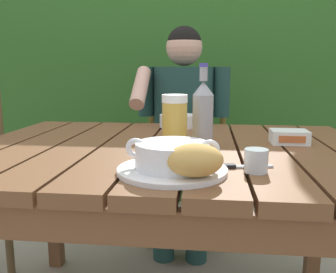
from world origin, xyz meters
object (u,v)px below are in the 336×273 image
soup_bowl (172,155)px  diner_bowl (177,121)px  table_knife (234,166)px  serving_plate (172,170)px  chair_near_diner (185,156)px  beer_glass (175,122)px  bread_roll (195,160)px  water_glass_small (256,161)px  butter_tub (289,137)px  person_eating (182,121)px  beer_bottle (203,113)px

soup_bowl → diner_bowl: (-0.05, 0.70, -0.02)m
table_knife → serving_plate: bearing=-159.4°
chair_near_diner → beer_glass: chair_near_diner is taller
chair_near_diner → diner_bowl: size_ratio=6.08×
table_knife → diner_bowl: bearing=107.4°
serving_plate → bread_roll: bread_roll is taller
chair_near_diner → soup_bowl: size_ratio=4.07×
beer_glass → table_knife: 0.27m
water_glass_small → chair_near_diner: bearing=101.7°
water_glass_small → butter_tub: size_ratio=0.47×
soup_bowl → water_glass_small: bearing=6.9°
chair_near_diner → person_eating: person_eating is taller
table_knife → chair_near_diner: bearing=99.7°
bread_roll → butter_tub: (0.30, 0.46, -0.03)m
chair_near_diner → beer_bottle: bearing=-82.9°
chair_near_diner → bread_roll: bearing=-85.4°
water_glass_small → butter_tub: 0.40m
serving_plate → water_glass_small: 0.21m
beer_glass → diner_bowl: beer_glass is taller
beer_bottle → diner_bowl: (-0.12, 0.39, -0.08)m
beer_glass → chair_near_diner: bearing=91.8°
bread_roll → chair_near_diner: bearing=94.6°
serving_plate → beer_bottle: bearing=77.7°
beer_bottle → butter_tub: beer_bottle is taller
soup_bowl → beer_bottle: bearing=77.7°
soup_bowl → butter_tub: (0.36, 0.39, -0.02)m
bread_roll → beer_bottle: (0.01, 0.38, 0.06)m
person_eating → beer_bottle: 0.76m
chair_near_diner → water_glass_small: bearing=-78.3°
table_knife → person_eating: bearing=101.7°
beer_glass → water_glass_small: beer_glass is taller
person_eating → soup_bowl: bearing=-87.2°
diner_bowl → beer_glass: bearing=-86.1°
butter_tub → table_knife: size_ratio=0.73×
bread_roll → butter_tub: size_ratio=1.19×
beer_bottle → water_glass_small: 0.32m
beer_glass → diner_bowl: size_ratio=1.12×
soup_bowl → beer_glass: bearing=94.1°
chair_near_diner → beer_glass: 1.05m
soup_bowl → water_glass_small: 0.20m
person_eating → butter_tub: bearing=-57.9°
person_eating → beer_glass: bearing=-87.6°
soup_bowl → bread_roll: bearing=-49.4°
person_eating → water_glass_small: 1.05m
chair_near_diner → diner_bowl: 0.61m
bread_roll → beer_glass: bearing=103.4°
beer_glass → serving_plate: bearing=-85.9°
beer_bottle → water_glass_small: bearing=-64.5°
person_eating → serving_plate: (0.05, -1.04, 0.03)m
person_eating → serving_plate: bearing=-87.2°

